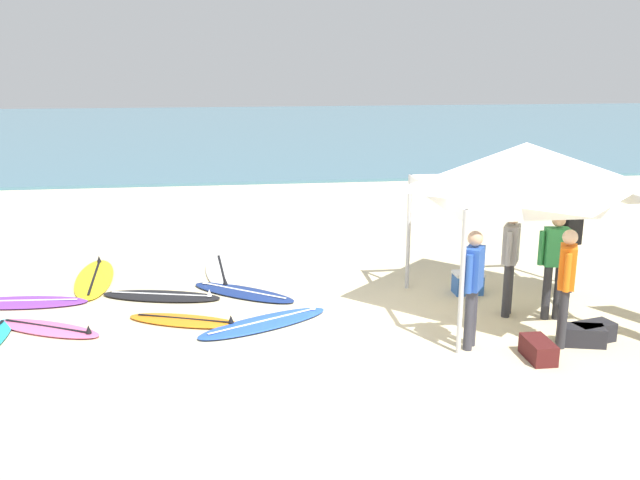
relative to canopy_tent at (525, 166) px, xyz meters
name	(u,v)px	position (x,y,z in m)	size (l,w,h in m)	color
ground_plane	(345,323)	(-2.81, -0.12, -2.39)	(80.00, 80.00, 0.00)	beige
sea	(257,129)	(-2.81, 30.24, -2.34)	(80.00, 36.00, 0.10)	teal
canopy_tent	(525,166)	(0.00, 0.00, 0.00)	(2.95, 2.95, 2.75)	#B7B7BC
surfboard_orange	(186,321)	(-5.26, 0.24, -2.35)	(1.91, 1.11, 0.19)	orange
surfboard_purple	(18,302)	(-8.09, 1.44, -2.35)	(2.33, 0.79, 0.19)	purple
surfboard_navy	(243,292)	(-4.34, 1.47, -2.35)	(1.98, 1.66, 0.19)	navy
surfboard_yellow	(94,278)	(-7.05, 2.62, -2.35)	(0.86, 2.50, 0.19)	yellow
surfboard_black	(162,296)	(-5.72, 1.46, -2.35)	(2.15, 1.07, 0.19)	black
surfboard_white	(222,271)	(-4.71, 2.77, -2.35)	(0.77, 2.29, 0.19)	white
surfboard_blue	(264,323)	(-4.05, -0.02, -2.35)	(2.25, 1.54, 0.19)	blue
surfboard_pink	(48,328)	(-7.30, 0.19, -2.35)	(1.87, 1.29, 0.19)	pink
person_orange	(566,280)	(0.12, -1.36, -1.40)	(0.36, 0.50, 1.71)	#2D2D33
person_blue	(473,281)	(-1.20, -1.25, -1.40)	(0.38, 0.47, 1.71)	#383842
person_grey	(510,256)	(-0.17, -0.09, -1.40)	(0.37, 0.49, 1.71)	#2D2D33
person_green	(555,259)	(0.45, -0.35, -1.40)	(0.54, 0.27, 1.71)	#2D2D33
person_black	(570,238)	(1.27, 0.80, -1.40)	(0.52, 0.33, 1.71)	#2D2D33
gear_bag_near_tent	(538,350)	(-0.41, -1.77, -2.25)	(0.60, 0.32, 0.28)	#4C1919
gear_bag_by_pole	(593,332)	(0.66, -1.27, -2.25)	(0.60, 0.32, 0.28)	#232328
gear_bag_on_sand	(583,335)	(0.44, -1.38, -2.25)	(0.60, 0.32, 0.28)	#232328
cooler_box	(468,283)	(-0.44, 0.99, -2.19)	(0.50, 0.36, 0.39)	#2D60B7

